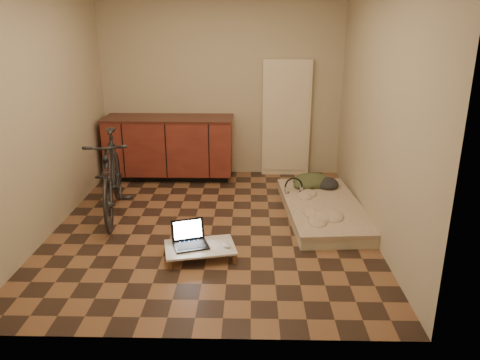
{
  "coord_description": "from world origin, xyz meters",
  "views": [
    {
      "loc": [
        0.42,
        -4.87,
        2.22
      ],
      "look_at": [
        0.31,
        0.0,
        0.55
      ],
      "focal_mm": 35.0,
      "sensor_mm": 36.0,
      "label": 1
    }
  ],
  "objects_px": {
    "bicycle": "(111,171)",
    "futon": "(323,209)",
    "laptop": "(190,240)",
    "lap_desk": "(200,248)"
  },
  "relations": [
    {
      "from": "lap_desk",
      "to": "laptop",
      "type": "bearing_deg",
      "value": 144.87
    },
    {
      "from": "lap_desk",
      "to": "laptop",
      "type": "distance_m",
      "value": 0.13
    },
    {
      "from": "laptop",
      "to": "futon",
      "type": "bearing_deg",
      "value": 16.21
    },
    {
      "from": "bicycle",
      "to": "futon",
      "type": "distance_m",
      "value": 2.54
    },
    {
      "from": "lap_desk",
      "to": "laptop",
      "type": "xyz_separation_m",
      "value": [
        -0.1,
        0.04,
        0.06
      ]
    },
    {
      "from": "bicycle",
      "to": "futon",
      "type": "relative_size",
      "value": 0.91
    },
    {
      "from": "futon",
      "to": "laptop",
      "type": "bearing_deg",
      "value": -149.18
    },
    {
      "from": "bicycle",
      "to": "lap_desk",
      "type": "relative_size",
      "value": 2.25
    },
    {
      "from": "futon",
      "to": "laptop",
      "type": "relative_size",
      "value": 4.62
    },
    {
      "from": "laptop",
      "to": "bicycle",
      "type": "bearing_deg",
      "value": 117.11
    }
  ]
}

